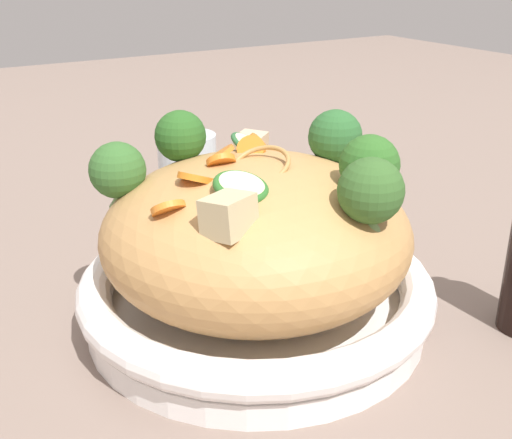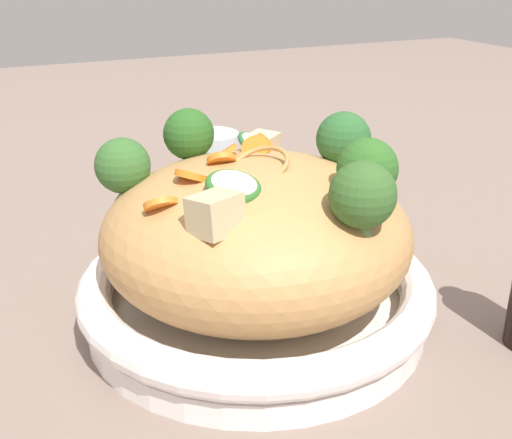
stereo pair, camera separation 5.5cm
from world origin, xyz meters
name	(u,v)px [view 1 (the left image)]	position (x,y,z in m)	size (l,w,h in m)	color
ground_plane	(256,320)	(0.00, 0.00, 0.00)	(3.00, 3.00, 0.00)	#7E6B60
serving_bowl	(256,294)	(0.00, 0.00, 0.03)	(0.31, 0.31, 0.05)	white
noodle_heap	(256,233)	(0.00, 0.00, 0.09)	(0.26, 0.26, 0.14)	tan
broccoli_florets	(274,160)	(0.00, -0.02, 0.15)	(0.24, 0.26, 0.07)	#8FAF69
carrot_coins	(224,164)	(0.02, 0.02, 0.14)	(0.09, 0.15, 0.04)	orange
zucchini_slices	(278,176)	(-0.02, -0.01, 0.14)	(0.18, 0.14, 0.03)	beige
chicken_chunks	(240,179)	(0.00, 0.01, 0.14)	(0.19, 0.15, 0.03)	#D1B490
drinking_glass	(188,176)	(0.25, -0.06, 0.05)	(0.07, 0.07, 0.10)	silver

